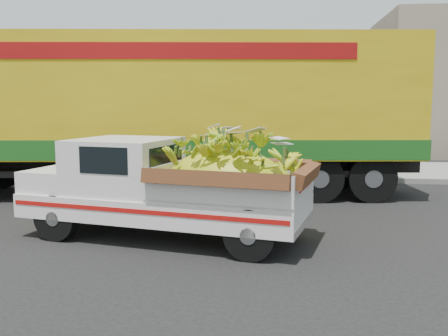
# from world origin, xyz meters

# --- Properties ---
(ground) EXTENTS (100.00, 100.00, 0.00)m
(ground) POSITION_xyz_m (0.00, 0.00, 0.00)
(ground) COLOR black
(ground) RESTS_ON ground
(curb) EXTENTS (60.00, 0.25, 0.15)m
(curb) POSITION_xyz_m (0.00, 5.97, 0.07)
(curb) COLOR gray
(curb) RESTS_ON ground
(sidewalk) EXTENTS (60.00, 4.00, 0.14)m
(sidewalk) POSITION_xyz_m (0.00, 8.07, 0.07)
(sidewalk) COLOR gray
(sidewalk) RESTS_ON ground
(building_left) EXTENTS (18.00, 6.00, 5.00)m
(building_left) POSITION_xyz_m (-8.00, 13.97, 2.50)
(building_left) COLOR gray
(building_left) RESTS_ON ground
(pickup_truck) EXTENTS (4.95, 2.70, 1.64)m
(pickup_truck) POSITION_xyz_m (0.96, -0.47, 0.88)
(pickup_truck) COLOR black
(pickup_truck) RESTS_ON ground
(semi_trailer) EXTENTS (12.04, 3.95, 3.80)m
(semi_trailer) POSITION_xyz_m (-0.17, 3.52, 2.12)
(semi_trailer) COLOR black
(semi_trailer) RESTS_ON ground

